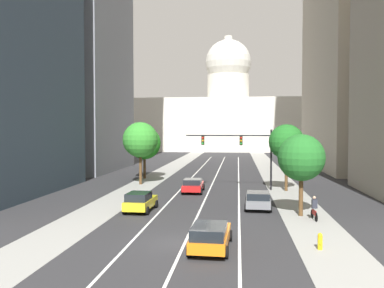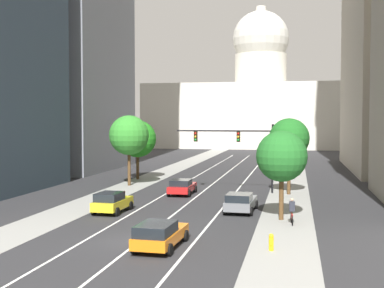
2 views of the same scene
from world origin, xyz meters
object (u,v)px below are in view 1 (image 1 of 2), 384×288
object	(u,v)px
car_red	(193,185)
street_tree_near_right	(286,142)
car_gray	(258,199)
car_yellow	(140,201)
car_orange	(210,236)
fire_hydrant	(320,241)
street_tree_far_right	(301,158)
cyclist	(314,208)
traffic_signal_mast	(243,147)
street_tree_near_left	(140,140)
capitol_building	(228,116)
street_tree_mid_left	(144,143)

from	to	relation	value
car_red	street_tree_near_right	xyz separation A→B (m)	(9.51, 2.10, 4.35)
car_gray	car_yellow	bearing A→B (deg)	105.06
car_orange	car_yellow	size ratio (longest dim) A/B	1.16
fire_hydrant	street_tree_far_right	xyz separation A→B (m)	(0.27, 8.56, 3.87)
cyclist	street_tree_near_right	world-z (taller)	street_tree_near_right
car_orange	street_tree_near_right	size ratio (longest dim) A/B	0.69
cyclist	traffic_signal_mast	bearing A→B (deg)	14.30
car_gray	cyclist	distance (m)	5.27
car_red	street_tree_near_left	xyz separation A→B (m)	(-6.73, 5.24, 4.44)
car_gray	fire_hydrant	world-z (taller)	car_gray
traffic_signal_mast	street_tree_near_left	bearing A→B (deg)	167.40
capitol_building	street_tree_near_right	world-z (taller)	capitol_building
car_yellow	car_gray	bearing A→B (deg)	-75.13
car_yellow	street_tree_near_right	distance (m)	17.91
traffic_signal_mast	capitol_building	bearing A→B (deg)	92.55
car_gray	street_tree_near_left	xyz separation A→B (m)	(-12.88, 13.03, 4.42)
capitol_building	street_tree_near_left	size ratio (longest dim) A/B	7.41
cyclist	street_tree_near_left	size ratio (longest dim) A/B	0.24
fire_hydrant	street_tree_mid_left	xyz separation A→B (m)	(-16.43, 29.34, 4.14)
car_orange	capitol_building	bearing A→B (deg)	3.27
traffic_signal_mast	street_tree_far_right	bearing A→B (deg)	-71.88
street_tree_far_right	street_tree_near_right	bearing A→B (deg)	88.43
cyclist	street_tree_mid_left	world-z (taller)	street_tree_mid_left
street_tree_near_right	car_orange	bearing A→B (deg)	-106.71
fire_hydrant	street_tree_far_right	distance (m)	9.40
car_yellow	street_tree_mid_left	distance (m)	21.36
street_tree_near_left	car_yellow	bearing A→B (deg)	-76.44
capitol_building	street_tree_near_left	world-z (taller)	capitol_building
fire_hydrant	cyclist	size ratio (longest dim) A/B	0.53
car_red	car_orange	distance (m)	19.62
capitol_building	car_red	world-z (taller)	capitol_building
fire_hydrant	street_tree_near_left	bearing A→B (deg)	123.20
car_yellow	street_tree_far_right	world-z (taller)	street_tree_far_right
capitol_building	street_tree_far_right	xyz separation A→B (m)	(7.64, -91.01, -5.83)
traffic_signal_mast	street_tree_mid_left	bearing A→B (deg)	147.27
street_tree_near_right	fire_hydrant	bearing A→B (deg)	-91.67
capitol_building	street_tree_near_left	xyz separation A→B (m)	(-8.27, -75.67, -4.98)
car_red	car_gray	bearing A→B (deg)	-142.18
car_orange	car_yellow	bearing A→B (deg)	35.33
traffic_signal_mast	cyclist	size ratio (longest dim) A/B	5.32
car_yellow	traffic_signal_mast	bearing A→B (deg)	-30.85
street_tree_near_left	car_gray	bearing A→B (deg)	-45.32
capitol_building	car_yellow	bearing A→B (deg)	-92.92
car_orange	traffic_signal_mast	world-z (taller)	traffic_signal_mast
car_orange	cyclist	size ratio (longest dim) A/B	2.80
car_red	cyclist	size ratio (longest dim) A/B	2.58
car_gray	capitol_building	bearing A→B (deg)	5.31
traffic_signal_mast	fire_hydrant	world-z (taller)	traffic_signal_mast
capitol_building	traffic_signal_mast	xyz separation A→B (m)	(3.48, -78.30, -5.60)
street_tree_near_right	street_tree_near_left	size ratio (longest dim) A/B	0.96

